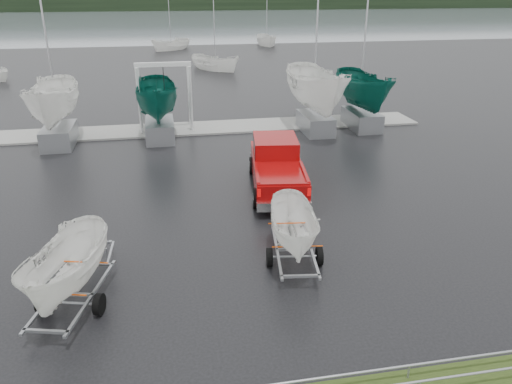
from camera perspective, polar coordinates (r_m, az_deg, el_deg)
name	(u,v)px	position (r m, az deg, el deg)	size (l,w,h in m)	color
ground_plane	(200,219)	(19.29, -6.44, -3.12)	(120.00, 120.00, 0.00)	black
lake	(162,25)	(117.66, -10.64, 18.20)	(300.00, 300.00, 0.00)	slate
dock	(183,129)	(31.49, -8.40, 7.14)	(30.00, 3.00, 0.12)	#9A9A94
treeline	(159,1)	(187.44, -11.04, 20.62)	(300.00, 8.00, 6.00)	black
pickup_truck	(277,164)	(21.92, 2.37, 3.24)	(2.91, 6.35, 2.04)	maroon
trailer_hitched	(296,195)	(15.35, 4.56, -0.31)	(1.85, 3.73, 4.33)	#919398
trailer_parked	(61,227)	(13.90, -21.34, -3.70)	(2.07, 3.78, 4.65)	#919398
boat_hoist	(164,87)	(30.89, -10.44, 11.70)	(3.30, 2.18, 4.12)	silver
keelboat_0	(50,73)	(29.27, -22.53, 12.49)	(2.52, 3.20, 10.70)	#919398
keelboat_1	(156,75)	(28.94, -11.37, 13.00)	(2.34, 3.20, 7.32)	#919398
keelboat_2	(318,56)	(30.00, 7.13, 15.17)	(2.84, 3.20, 11.02)	#919398
keelboat_3	(366,65)	(31.43, 12.47, 13.95)	(2.43, 3.20, 10.60)	#919398
mast_rack_2	(415,373)	(12.30, 17.68, -19.15)	(7.00, 0.56, 0.06)	#919398
moored_boat_1	(171,50)	(72.21, -9.64, 15.71)	(3.53, 3.52, 11.29)	white
moored_boat_2	(216,70)	(54.38, -4.65, 13.75)	(3.57, 3.58, 11.35)	white
moored_boat_3	(267,45)	(77.05, 1.22, 16.42)	(2.55, 2.62, 11.34)	white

